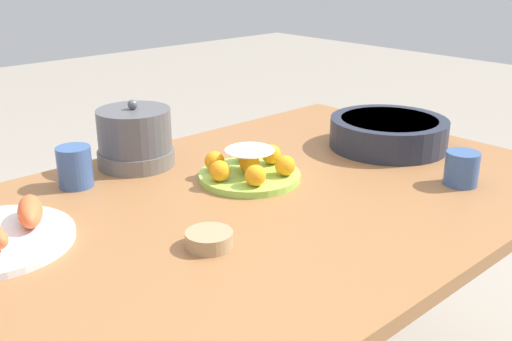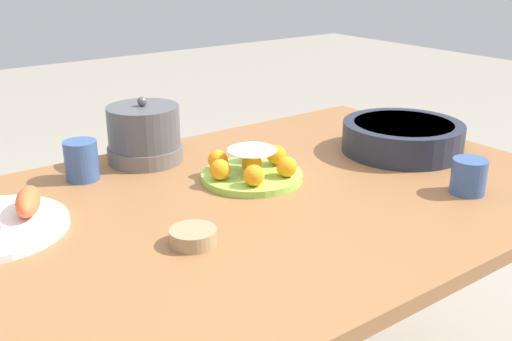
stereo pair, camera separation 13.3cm
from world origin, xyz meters
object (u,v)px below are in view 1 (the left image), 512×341
Objects in this scene: sauce_bowl at (209,239)px; cup_near at (462,169)px; cake_plate at (249,168)px; warming_pot at (135,138)px; serving_bowl at (388,132)px; dining_table at (263,234)px; cup_far at (75,167)px.

cup_near reaches higher than sauce_bowl.
sauce_bowl is at bearing -144.32° from cake_plate.
cup_near is (0.61, -0.15, 0.02)m from sauce_bowl.
cake_plate is 3.06× the size of cup_near.
cake_plate is at bearing -62.35° from warming_pot.
serving_bowl reaches higher than sauce_bowl.
dining_table is 7.46× the size of warming_pot.
warming_pot reaches higher than dining_table.
serving_bowl is (0.48, 0.02, 0.14)m from dining_table.
cake_plate is 0.34m from sauce_bowl.
dining_table is at bearing 24.61° from sauce_bowl.
warming_pot reaches higher than cup_far.
sauce_bowl is (-0.28, -0.20, -0.01)m from cake_plate.
warming_pot is (-0.09, 0.36, 0.16)m from dining_table.
sauce_bowl is at bearing -85.15° from cup_far.
dining_table is at bearing -115.20° from cake_plate.
serving_bowl is 4.04× the size of cup_near.
cup_near reaches higher than dining_table.
cup_near is 0.87m from cup_far.
sauce_bowl is 1.12× the size of cup_near.
serving_bowl is at bearing -30.57° from warming_pot.
cake_plate is 0.44m from serving_bowl.
cup_far is at bearing 143.46° from cake_plate.
sauce_bowl is (-0.72, -0.12, -0.03)m from serving_bowl.
dining_table is at bearing -50.17° from cup_far.
cup_near is 0.77m from warming_pot.
cup_far is at bearing 137.84° from cup_near.
serving_bowl is (0.44, -0.08, 0.01)m from cake_plate.
cup_near is at bearing -42.16° from cup_far.
warming_pot reaches higher than sauce_bowl.
cake_plate is at bearing 35.68° from sauce_bowl.
cup_far is at bearing -170.40° from warming_pot.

